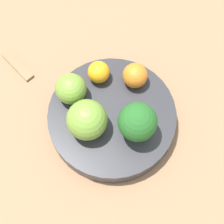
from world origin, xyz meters
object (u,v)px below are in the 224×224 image
at_px(orange_back, 99,72).
at_px(spoon, 18,65).
at_px(orange_front, 135,76).
at_px(bowl, 112,118).
at_px(apple_green, 71,89).
at_px(broccoli, 137,122).
at_px(apple_red, 87,120).

bearing_deg(orange_back, spoon, -175.48).
distance_m(orange_front, spoon, 0.21).
height_order(bowl, apple_green, apple_green).
distance_m(bowl, apple_green, 0.08).
bearing_deg(broccoli, orange_front, 110.25).
bearing_deg(apple_green, broccoli, -11.47).
distance_m(orange_front, orange_back, 0.06).
bearing_deg(orange_front, orange_back, -167.01).
distance_m(apple_green, orange_front, 0.10).
bearing_deg(apple_red, bowl, 49.99).
relative_size(bowl, broccoli, 2.86).
height_order(apple_red, spoon, apple_red).
distance_m(bowl, orange_front, 0.08).
bearing_deg(spoon, orange_front, 6.89).
bearing_deg(broccoli, apple_red, -165.76).
height_order(orange_front, orange_back, orange_front).
height_order(bowl, orange_front, orange_front).
bearing_deg(spoon, apple_green, -15.44).
relative_size(broccoli, spoon, 1.00).
bearing_deg(apple_red, broccoli, 14.24).
xyz_separation_m(orange_back, spoon, (-0.15, -0.01, -0.05)).
height_order(broccoli, apple_red, broccoli).
bearing_deg(orange_back, apple_green, -122.03).
bearing_deg(apple_red, spoon, 155.51).
bearing_deg(bowl, apple_red, -130.01).
bearing_deg(orange_front, broccoli, -69.75).
xyz_separation_m(orange_front, spoon, (-0.21, -0.02, -0.05)).
xyz_separation_m(apple_green, orange_back, (0.03, 0.05, -0.01)).
distance_m(apple_green, orange_back, 0.05).
height_order(bowl, apple_red, apple_red).
relative_size(apple_red, orange_back, 1.73).
bearing_deg(bowl, orange_front, 78.13).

